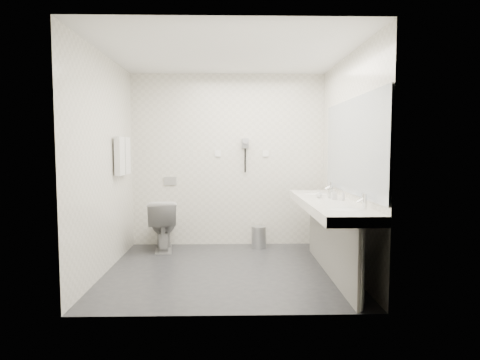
{
  "coord_description": "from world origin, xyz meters",
  "views": [
    {
      "loc": [
        0.04,
        -4.69,
        1.43
      ],
      "look_at": [
        0.15,
        0.15,
        1.05
      ],
      "focal_mm": 30.54,
      "sensor_mm": 36.0,
      "label": 1
    }
  ],
  "objects": [
    {
      "name": "ceiling",
      "position": [
        0.0,
        0.0,
        2.5
      ],
      "size": [
        2.8,
        2.8,
        0.0
      ],
      "primitive_type": "plane",
      "rotation": [
        3.14,
        0.0,
        0.0
      ],
      "color": "white",
      "rests_on": "wall_back"
    },
    {
      "name": "basin_near",
      "position": [
        1.12,
        -0.85,
        0.83
      ],
      "size": [
        0.4,
        0.31,
        0.05
      ],
      "primitive_type": "ellipsoid",
      "color": "white",
      "rests_on": "vanity_counter"
    },
    {
      "name": "wall_back",
      "position": [
        0.0,
        1.3,
        1.25
      ],
      "size": [
        2.8,
        0.0,
        2.8
      ],
      "primitive_type": "plane",
      "rotation": [
        1.57,
        0.0,
        0.0
      ],
      "color": "silver",
      "rests_on": "floor"
    },
    {
      "name": "towel_rail",
      "position": [
        -1.35,
        0.55,
        1.55
      ],
      "size": [
        0.02,
        0.62,
        0.02
      ],
      "primitive_type": "cylinder",
      "rotation": [
        1.57,
        0.0,
        0.0
      ],
      "color": "silver",
      "rests_on": "wall_left"
    },
    {
      "name": "dryer_barrel",
      "position": [
        0.25,
        1.2,
        1.53
      ],
      "size": [
        0.08,
        0.14,
        0.08
      ],
      "primitive_type": "cylinder",
      "rotation": [
        1.57,
        0.0,
        0.0
      ],
      "color": "#999A9F",
      "rests_on": "dryer_cradle"
    },
    {
      "name": "wall_front",
      "position": [
        0.0,
        -1.3,
        1.25
      ],
      "size": [
        2.8,
        0.0,
        2.8
      ],
      "primitive_type": "plane",
      "rotation": [
        -1.57,
        0.0,
        0.0
      ],
      "color": "silver",
      "rests_on": "floor"
    },
    {
      "name": "vanity_post_near",
      "position": [
        1.18,
        -1.24,
        0.38
      ],
      "size": [
        0.06,
        0.06,
        0.75
      ],
      "primitive_type": "cylinder",
      "color": "silver",
      "rests_on": "floor"
    },
    {
      "name": "vanity_counter",
      "position": [
        1.12,
        -0.2,
        0.8
      ],
      "size": [
        0.55,
        2.2,
        0.1
      ],
      "primitive_type": "cube",
      "color": "white",
      "rests_on": "floor"
    },
    {
      "name": "towel_far",
      "position": [
        -1.34,
        0.69,
        1.33
      ],
      "size": [
        0.07,
        0.24,
        0.48
      ],
      "primitive_type": "cube",
      "color": "white",
      "rests_on": "towel_rail"
    },
    {
      "name": "glass_left",
      "position": [
        1.21,
        0.02,
        0.9
      ],
      "size": [
        0.08,
        0.08,
        0.11
      ],
      "primitive_type": "cylinder",
      "rotation": [
        0.0,
        0.0,
        -0.43
      ],
      "color": "silver",
      "rests_on": "vanity_counter"
    },
    {
      "name": "wall_right",
      "position": [
        1.4,
        0.0,
        1.25
      ],
      "size": [
        0.0,
        2.6,
        2.6
      ],
      "primitive_type": "plane",
      "rotation": [
        1.57,
        0.0,
        -1.57
      ],
      "color": "silver",
      "rests_on": "floor"
    },
    {
      "name": "basin_far",
      "position": [
        1.12,
        0.45,
        0.83
      ],
      "size": [
        0.4,
        0.31,
        0.05
      ],
      "primitive_type": "ellipsoid",
      "color": "white",
      "rests_on": "vanity_counter"
    },
    {
      "name": "faucet_near",
      "position": [
        1.32,
        -0.85,
        0.92
      ],
      "size": [
        0.04,
        0.04,
        0.15
      ],
      "primitive_type": "cylinder",
      "color": "silver",
      "rests_on": "vanity_counter"
    },
    {
      "name": "toilet",
      "position": [
        -0.92,
        0.99,
        0.35
      ],
      "size": [
        0.49,
        0.75,
        0.71
      ],
      "primitive_type": "imported",
      "rotation": [
        0.0,
        0.0,
        3.28
      ],
      "color": "white",
      "rests_on": "floor"
    },
    {
      "name": "switch_plate_a",
      "position": [
        -0.15,
        1.29,
        1.35
      ],
      "size": [
        0.09,
        0.02,
        0.09
      ],
      "primitive_type": "cube",
      "color": "white",
      "rests_on": "wall_back"
    },
    {
      "name": "dryer_cord",
      "position": [
        0.25,
        1.26,
        1.25
      ],
      "size": [
        0.02,
        0.02,
        0.35
      ],
      "primitive_type": "cylinder",
      "color": "black",
      "rests_on": "dryer_cradle"
    },
    {
      "name": "vanity_post_far",
      "position": [
        1.18,
        0.84,
        0.38
      ],
      "size": [
        0.06,
        0.06,
        0.75
      ],
      "primitive_type": "cylinder",
      "color": "silver",
      "rests_on": "floor"
    },
    {
      "name": "soap_bottle_a",
      "position": [
        1.21,
        -0.13,
        0.91
      ],
      "size": [
        0.06,
        0.06,
        0.12
      ],
      "primitive_type": "imported",
      "rotation": [
        0.0,
        0.0,
        -0.03
      ],
      "color": "white",
      "rests_on": "vanity_counter"
    },
    {
      "name": "mirror",
      "position": [
        1.39,
        -0.2,
        1.45
      ],
      "size": [
        0.02,
        2.2,
        1.05
      ],
      "primitive_type": "cube",
      "color": "#B2BCC6",
      "rests_on": "wall_right"
    },
    {
      "name": "pedal_bin",
      "position": [
        0.44,
        1.06,
        0.15
      ],
      "size": [
        0.21,
        0.21,
        0.3
      ],
      "primitive_type": "cylinder",
      "rotation": [
        0.0,
        0.0,
        -0.01
      ],
      "color": "#B2B5BA",
      "rests_on": "floor"
    },
    {
      "name": "faucet_far",
      "position": [
        1.32,
        0.45,
        0.92
      ],
      "size": [
        0.04,
        0.04,
        0.15
      ],
      "primitive_type": "cylinder",
      "color": "silver",
      "rests_on": "vanity_counter"
    },
    {
      "name": "switch_plate_b",
      "position": [
        0.55,
        1.29,
        1.35
      ],
      "size": [
        0.09,
        0.02,
        0.09
      ],
      "primitive_type": "cube",
      "color": "white",
      "rests_on": "wall_back"
    },
    {
      "name": "floor",
      "position": [
        0.0,
        0.0,
        0.0
      ],
      "size": [
        2.8,
        2.8,
        0.0
      ],
      "primitive_type": "plane",
      "color": "#2A2B2F",
      "rests_on": "ground"
    },
    {
      "name": "soap_bottle_c",
      "position": [
        1.29,
        -0.23,
        0.91
      ],
      "size": [
        0.05,
        0.05,
        0.11
      ],
      "primitive_type": "imported",
      "rotation": [
        0.0,
        0.0,
        -0.25
      ],
      "color": "white",
      "rests_on": "vanity_counter"
    },
    {
      "name": "flush_plate",
      "position": [
        -0.85,
        1.29,
        0.95
      ],
      "size": [
        0.18,
        0.02,
        0.12
      ],
      "primitive_type": "cube",
      "color": "#B2B5BA",
      "rests_on": "wall_back"
    },
    {
      "name": "wall_left",
      "position": [
        -1.4,
        0.0,
        1.25
      ],
      "size": [
        0.0,
        2.6,
        2.6
      ],
      "primitive_type": "plane",
      "rotation": [
        1.57,
        0.0,
        1.57
      ],
      "color": "silver",
      "rests_on": "floor"
    },
    {
      "name": "dryer_cradle",
      "position": [
        0.25,
        1.27,
        1.5
      ],
      "size": [
        0.1,
        0.04,
        0.14
      ],
      "primitive_type": "cube",
      "color": "#999A9F",
      "rests_on": "wall_back"
    },
    {
      "name": "vanity_panel",
      "position": [
        1.15,
        -0.2,
        0.38
      ],
      "size": [
        0.03,
        2.15,
        0.75
      ],
      "primitive_type": "cube",
      "color": "gray",
      "rests_on": "floor"
    },
    {
      "name": "soap_bottle_b",
      "position": [
        1.07,
        0.01,
        0.9
      ],
      "size": [
        0.1,
        0.1,
        0.09
      ],
      "primitive_type": "imported",
      "rotation": [
        0.0,
        0.0,
        -0.61
      ],
      "color": "white",
      "rests_on": "vanity_counter"
    },
    {
      "name": "bin_lid",
      "position": [
        0.44,
        1.06,
        0.3
      ],
      "size": [
        0.21,
        0.21,
        0.02
      ],
      "primitive_type": "cylinder",
      "color": "#B2B5BA",
      "rests_on": "pedal_bin"
    },
    {
      "name": "towel_near",
      "position": [
        -1.34,
        0.41,
        1.33
      ],
      "size": [
        0.07,
        0.24,
        0.48
      ],
      "primitive_type": "cube",
      "color": "white",
      "rests_on": "towel_rail"
    }
  ]
}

